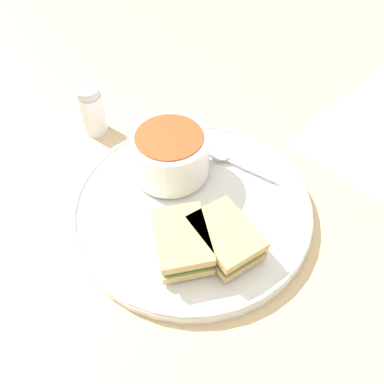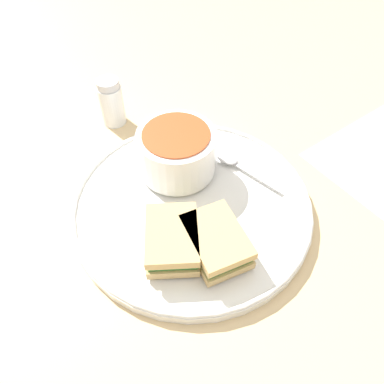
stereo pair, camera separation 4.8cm
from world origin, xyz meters
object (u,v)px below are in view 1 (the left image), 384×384
object	(u,v)px
soup_bowl	(170,153)
spoon	(223,156)
sandwich_half_near	(182,241)
sandwich_half_far	(226,238)
salt_shaker	(92,111)

from	to	relation	value
soup_bowl	spoon	distance (m)	0.08
sandwich_half_near	sandwich_half_far	size ratio (longest dim) A/B	0.94
spoon	sandwich_half_far	xyz separation A→B (m)	(-0.14, 0.05, 0.01)
sandwich_half_near	sandwich_half_far	xyz separation A→B (m)	(-0.01, -0.05, 0.00)
soup_bowl	sandwich_half_far	bearing A→B (deg)	-169.86
spoon	sandwich_half_far	distance (m)	0.15
spoon	sandwich_half_near	world-z (taller)	sandwich_half_near
sandwich_half_near	salt_shaker	distance (m)	0.28
soup_bowl	sandwich_half_far	xyz separation A→B (m)	(-0.14, -0.03, -0.02)
sandwich_half_near	salt_shaker	size ratio (longest dim) A/B	1.13
soup_bowl	sandwich_half_near	bearing A→B (deg)	169.06
salt_shaker	spoon	bearing A→B (deg)	-131.16
sandwich_half_far	spoon	bearing A→B (deg)	-21.05
soup_bowl	salt_shaker	world-z (taller)	soup_bowl
sandwich_half_far	salt_shaker	xyz separation A→B (m)	(0.28, 0.11, 0.00)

